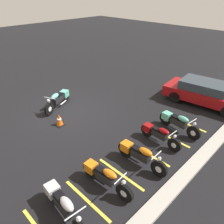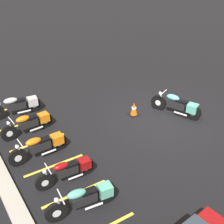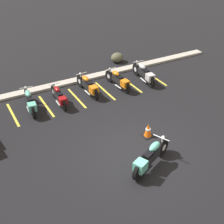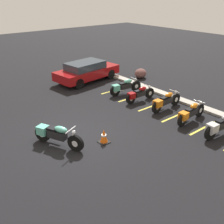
# 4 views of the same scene
# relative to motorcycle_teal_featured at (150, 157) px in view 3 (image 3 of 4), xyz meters

# --- Properties ---
(ground) EXTENTS (60.00, 60.00, 0.00)m
(ground) POSITION_rel_motorcycle_teal_featured_xyz_m (-0.02, 0.80, -0.47)
(ground) COLOR black
(motorcycle_teal_featured) EXTENTS (2.08, 1.09, 0.88)m
(motorcycle_teal_featured) POSITION_rel_motorcycle_teal_featured_xyz_m (0.00, 0.00, 0.00)
(motorcycle_teal_featured) COLOR black
(motorcycle_teal_featured) RESTS_ON ground
(parked_bike_0) EXTENTS (0.62, 2.12, 0.84)m
(parked_bike_0) POSITION_rel_motorcycle_teal_featured_xyz_m (-2.50, 5.70, -0.02)
(parked_bike_0) COLOR black
(parked_bike_0) RESTS_ON ground
(parked_bike_1) EXTENTS (0.55, 1.96, 0.77)m
(parked_bike_1) POSITION_rel_motorcycle_teal_featured_xyz_m (-1.17, 5.59, -0.06)
(parked_bike_1) COLOR black
(parked_bike_1) RESTS_ON ground
(parked_bike_2) EXTENTS (0.60, 2.13, 0.84)m
(parked_bike_2) POSITION_rel_motorcycle_teal_featured_xyz_m (0.42, 5.85, -0.02)
(parked_bike_2) COLOR black
(parked_bike_2) RESTS_ON ground
(parked_bike_3) EXTENTS (0.59, 2.09, 0.82)m
(parked_bike_3) POSITION_rel_motorcycle_teal_featured_xyz_m (2.03, 5.68, -0.03)
(parked_bike_3) COLOR black
(parked_bike_3) RESTS_ON ground
(parked_bike_4) EXTENTS (0.62, 2.22, 0.87)m
(parked_bike_4) POSITION_rel_motorcycle_teal_featured_xyz_m (3.56, 5.65, -0.00)
(parked_bike_4) COLOR black
(parked_bike_4) RESTS_ON ground
(concrete_curb) EXTENTS (18.00, 0.50, 0.12)m
(concrete_curb) POSITION_rel_motorcycle_teal_featured_xyz_m (-0.02, 7.37, -0.41)
(concrete_curb) COLOR #A8A399
(concrete_curb) RESTS_ON ground
(landscape_rock_1) EXTENTS (0.97, 0.90, 0.56)m
(landscape_rock_1) POSITION_rel_motorcycle_teal_featured_xyz_m (3.62, 8.59, -0.19)
(landscape_rock_1) COLOR #4F503B
(landscape_rock_1) RESTS_ON ground
(traffic_cone) EXTENTS (0.40, 0.40, 0.58)m
(traffic_cone) POSITION_rel_motorcycle_teal_featured_xyz_m (1.00, 1.55, -0.20)
(traffic_cone) COLOR black
(traffic_cone) RESTS_ON ground
(stall_line_0) EXTENTS (0.10, 2.10, 0.00)m
(stall_line_0) POSITION_rel_motorcycle_teal_featured_xyz_m (-3.31, 5.71, -0.46)
(stall_line_0) COLOR gold
(stall_line_0) RESTS_ON ground
(stall_line_1) EXTENTS (0.10, 2.10, 0.00)m
(stall_line_1) POSITION_rel_motorcycle_teal_featured_xyz_m (-1.78, 5.71, -0.46)
(stall_line_1) COLOR gold
(stall_line_1) RESTS_ON ground
(stall_line_2) EXTENTS (0.10, 2.10, 0.00)m
(stall_line_2) POSITION_rel_motorcycle_teal_featured_xyz_m (-0.26, 5.71, -0.46)
(stall_line_2) COLOR gold
(stall_line_2) RESTS_ON ground
(stall_line_3) EXTENTS (0.10, 2.10, 0.00)m
(stall_line_3) POSITION_rel_motorcycle_teal_featured_xyz_m (1.27, 5.71, -0.46)
(stall_line_3) COLOR gold
(stall_line_3) RESTS_ON ground
(stall_line_4) EXTENTS (0.10, 2.10, 0.00)m
(stall_line_4) POSITION_rel_motorcycle_teal_featured_xyz_m (2.80, 5.71, -0.46)
(stall_line_4) COLOR gold
(stall_line_4) RESTS_ON ground
(stall_line_5) EXTENTS (0.10, 2.10, 0.00)m
(stall_line_5) POSITION_rel_motorcycle_teal_featured_xyz_m (4.32, 5.71, -0.46)
(stall_line_5) COLOR gold
(stall_line_5) RESTS_ON ground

